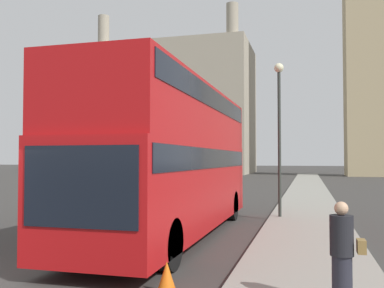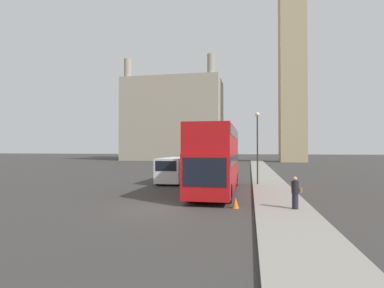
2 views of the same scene
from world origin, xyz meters
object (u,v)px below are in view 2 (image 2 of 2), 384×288
at_px(clock_tower, 292,0).
at_px(white_van, 174,169).
at_px(pedestrian, 295,193).
at_px(street_lamp, 257,137).
at_px(red_double_decker_bus, 216,156).

bearing_deg(clock_tower, white_van, -109.67).
bearing_deg(pedestrian, street_lamp, 98.76).
distance_m(white_van, street_lamp, 7.80).
bearing_deg(pedestrian, red_double_decker_bus, 128.06).
distance_m(clock_tower, street_lamp, 57.72).
xyz_separation_m(red_double_decker_bus, white_van, (-4.32, 5.22, -1.30)).
relative_size(pedestrian, street_lamp, 0.26).
distance_m(pedestrian, street_lamp, 10.41).
height_order(clock_tower, red_double_decker_bus, clock_tower).
height_order(clock_tower, pedestrian, clock_tower).
relative_size(white_van, pedestrian, 3.75).
bearing_deg(white_van, pedestrian, -51.21).
xyz_separation_m(red_double_decker_bus, pedestrian, (4.41, -5.64, -1.57)).
bearing_deg(red_double_decker_bus, pedestrian, -51.94).
relative_size(clock_tower, red_double_decker_bus, 6.57).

